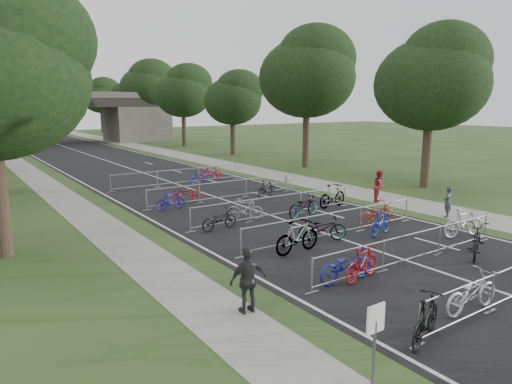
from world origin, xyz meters
TOP-DOWN VIEW (x-y plane):
  - road at (0.00, 50.00)m, footprint 11.00×140.00m
  - sidewalk_right at (8.00, 50.00)m, footprint 3.00×140.00m
  - sidewalk_left at (-7.50, 50.00)m, footprint 2.00×140.00m
  - lane_markings at (0.00, 50.00)m, footprint 0.12×140.00m
  - overpass_bridge at (0.00, 65.00)m, footprint 31.00×8.00m
  - park_sign at (-6.80, 3.00)m, footprint 0.45×0.06m
  - tree_right_0 at (13.11, 15.93)m, footprint 7.17×7.17m
  - tree_right_1 at (13.11, 27.93)m, footprint 8.18×8.18m
  - tree_right_2 at (13.11, 39.93)m, footprint 6.16×6.16m
  - tree_right_3 at (13.11, 51.93)m, footprint 7.17×7.17m
  - tree_right_4 at (13.11, 63.93)m, footprint 8.18×8.18m
  - tree_right_5 at (13.11, 75.93)m, footprint 6.16×6.16m
  - tree_right_6 at (13.11, 87.93)m, footprint 7.17×7.17m
  - barrier_row_2 at (0.00, 7.20)m, footprint 9.70×0.08m
  - barrier_row_3 at (0.00, 11.00)m, footprint 9.70×0.08m
  - barrier_row_4 at (0.00, 15.00)m, footprint 9.70×0.08m
  - barrier_row_5 at (0.00, 20.00)m, footprint 9.70×0.08m
  - barrier_row_6 at (0.00, 26.00)m, footprint 9.70×0.08m
  - bike_4 at (-4.30, 3.64)m, footprint 1.97×1.14m
  - bike_5 at (-1.95, 3.92)m, footprint 2.09×0.81m
  - bike_8 at (-3.16, 7.28)m, footprint 2.06×0.82m
  - bike_9 at (-2.63, 7.10)m, footprint 1.88×0.88m
  - bike_10 at (2.40, 6.32)m, footprint 2.26×1.69m
  - bike_11 at (4.30, 7.95)m, footprint 2.10×1.00m
  - bike_12 at (-2.63, 10.24)m, footprint 2.11×0.70m
  - bike_13 at (-0.78, 10.90)m, footprint 2.01×1.51m
  - bike_14 at (1.73, 10.09)m, footprint 1.77×0.84m
  - bike_15 at (2.89, 11.30)m, footprint 2.08×0.90m
  - bike_16 at (-3.40, 14.61)m, footprint 1.87×0.83m
  - bike_17 at (-1.51, 15.45)m, footprint 1.70×1.32m
  - bike_18 at (1.13, 14.31)m, footprint 2.18×1.09m
  - bike_19 at (3.76, 15.05)m, footprint 2.13×0.86m
  - bike_20 at (-3.54, 19.37)m, footprint 1.64×0.51m
  - bike_21 at (-2.07, 20.52)m, footprint 1.90×0.73m
  - bike_22 at (2.50, 19.28)m, footprint 1.74×0.98m
  - bike_23 at (4.30, 20.48)m, footprint 2.04×1.13m
  - bike_26 at (1.48, 25.77)m, footprint 1.81×1.01m
  - bike_27 at (2.78, 26.56)m, footprint 1.83×0.78m
  - pedestrian_a at (6.80, 10.31)m, footprint 0.66×0.57m
  - pedestrian_b at (6.93, 14.59)m, footprint 1.08×1.01m
  - pedestrian_c at (-6.80, 7.22)m, footprint 1.09×0.56m

SIDE VIEW (x-z plane):
  - lane_markings at x=0.00m, z-range 0.00..0.00m
  - road at x=0.00m, z-range 0.00..0.01m
  - sidewalk_right at x=8.00m, z-range 0.00..0.01m
  - sidewalk_left at x=-7.50m, z-range 0.00..0.01m
  - bike_26 at x=1.48m, z-range 0.00..0.90m
  - bike_16 at x=-3.40m, z-range 0.00..0.95m
  - bike_20 at x=-3.54m, z-range 0.00..0.98m
  - bike_21 at x=-2.07m, z-range 0.00..0.99m
  - bike_22 at x=2.50m, z-range 0.00..1.01m
  - bike_13 at x=-0.78m, z-range 0.00..1.01m
  - bike_23 at x=4.30m, z-range 0.00..1.02m
  - bike_14 at x=1.73m, z-range 0.00..1.03m
  - bike_17 at x=-1.51m, z-range 0.00..1.03m
  - bike_15 at x=2.89m, z-range 0.00..1.06m
  - bike_8 at x=-3.16m, z-range 0.00..1.07m
  - bike_27 at x=2.78m, z-range 0.00..1.07m
  - bike_5 at x=-1.95m, z-range 0.00..1.08m
  - bike_9 at x=-2.63m, z-range 0.00..1.09m
  - barrier_row_2 at x=0.00m, z-range 0.00..1.10m
  - barrier_row_3 at x=0.00m, z-range 0.00..1.10m
  - barrier_row_4 at x=0.00m, z-range 0.00..1.10m
  - barrier_row_5 at x=0.00m, z-range 0.00..1.10m
  - barrier_row_6 at x=0.00m, z-range 0.00..1.10m
  - bike_18 at x=1.13m, z-range 0.00..1.10m
  - bike_10 at x=2.40m, z-range 0.00..1.14m
  - bike_4 at x=-4.30m, z-range 0.00..1.14m
  - bike_11 at x=4.30m, z-range 0.00..1.22m
  - bike_19 at x=3.76m, z-range 0.00..1.24m
  - bike_12 at x=-2.63m, z-range 0.00..1.25m
  - pedestrian_a at x=6.80m, z-range 0.00..1.52m
  - pedestrian_b at x=6.93m, z-range 0.00..1.77m
  - pedestrian_c at x=-6.80m, z-range 0.00..1.78m
  - park_sign at x=-6.80m, z-range 0.36..2.18m
  - overpass_bridge at x=0.00m, z-range 0.01..7.06m
  - tree_right_2 at x=13.11m, z-range 1.25..10.64m
  - tree_right_5 at x=13.11m, z-range 1.25..10.64m
  - tree_right_0 at x=13.11m, z-range 1.46..12.39m
  - tree_right_3 at x=13.11m, z-range 1.46..12.39m
  - tree_right_6 at x=13.11m, z-range 1.46..12.39m
  - tree_right_1 at x=13.11m, z-range 1.67..14.13m
  - tree_right_4 at x=13.11m, z-range 1.67..14.13m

